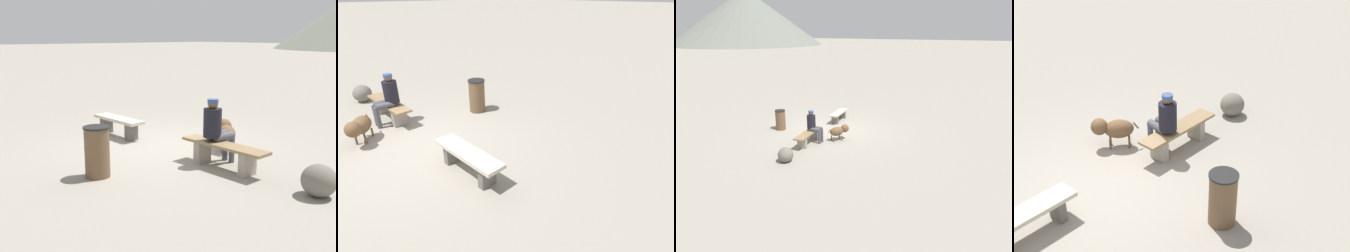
% 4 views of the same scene
% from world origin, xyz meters
% --- Properties ---
extents(ground, '(210.00, 210.00, 0.06)m').
position_xyz_m(ground, '(0.00, 0.00, -0.03)').
color(ground, gray).
extents(bench_left, '(1.56, 0.45, 0.46)m').
position_xyz_m(bench_left, '(-1.56, -0.25, 0.33)').
color(bench_left, '#605B56').
rests_on(bench_left, ground).
extents(bench_right, '(1.80, 0.45, 0.47)m').
position_xyz_m(bench_right, '(1.75, -0.15, 0.32)').
color(bench_right, gray).
rests_on(bench_right, ground).
extents(seated_person, '(0.38, 0.65, 1.26)m').
position_xyz_m(seated_person, '(1.46, -0.07, 0.73)').
color(seated_person, black).
rests_on(seated_person, ground).
extents(dog, '(0.79, 0.73, 0.62)m').
position_xyz_m(dog, '(0.92, 0.81, 0.40)').
color(dog, brown).
rests_on(dog, ground).
extents(trash_bin, '(0.45, 0.45, 0.89)m').
position_xyz_m(trash_bin, '(0.64, -2.13, 0.44)').
color(trash_bin, brown).
rests_on(trash_bin, ground).
extents(boulder, '(0.60, 0.59, 0.50)m').
position_xyz_m(boulder, '(3.57, -0.04, 0.25)').
color(boulder, '#6B665B').
rests_on(boulder, ground).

